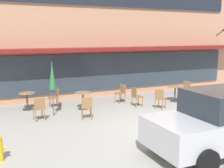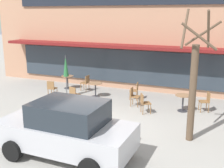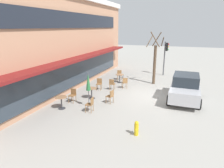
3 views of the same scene
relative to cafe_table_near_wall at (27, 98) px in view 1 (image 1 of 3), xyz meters
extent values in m
plane|color=#9E9B93|center=(4.17, -4.79, -0.52)|extent=(80.00, 80.00, 0.00)
cube|color=tan|center=(4.17, 5.21, 3.15)|extent=(19.98, 8.00, 7.33)
cube|color=maroon|center=(4.17, 0.66, 2.03)|extent=(16.98, 1.10, 0.16)
cube|color=#2D3842|center=(4.17, 1.15, 0.83)|extent=(15.98, 0.10, 1.90)
cylinder|color=#333338|center=(0.00, 0.00, -0.50)|extent=(0.44, 0.44, 0.03)
cylinder|color=#333338|center=(0.00, 0.00, -0.14)|extent=(0.07, 0.07, 0.70)
cylinder|color=#99704C|center=(0.00, 0.00, 0.23)|extent=(0.70, 0.70, 0.03)
cylinder|color=#333338|center=(6.87, -1.44, -0.50)|extent=(0.44, 0.44, 0.03)
cylinder|color=#333338|center=(6.87, -1.44, -0.14)|extent=(0.07, 0.07, 0.70)
cylinder|color=#99704C|center=(6.87, -1.44, 0.23)|extent=(0.70, 0.70, 0.03)
cylinder|color=#333338|center=(2.26, -0.92, -0.50)|extent=(0.44, 0.44, 0.03)
cylinder|color=#333338|center=(2.26, -0.92, -0.14)|extent=(0.07, 0.07, 0.70)
cylinder|color=#99704C|center=(2.26, -0.92, 0.23)|extent=(0.70, 0.70, 0.03)
cylinder|color=#4C4C51|center=(0.82, -1.44, 0.58)|extent=(0.04, 0.04, 2.20)
cone|color=#286B38|center=(0.82, -1.44, 1.13)|extent=(0.28, 0.28, 1.10)
cylinder|color=olive|center=(0.98, -0.21, -0.29)|extent=(0.04, 0.04, 0.45)
cylinder|color=olive|center=(0.99, 0.13, -0.29)|extent=(0.04, 0.04, 0.45)
cylinder|color=olive|center=(1.32, -0.22, -0.29)|extent=(0.04, 0.04, 0.45)
cylinder|color=olive|center=(1.33, 0.12, -0.29)|extent=(0.04, 0.04, 0.45)
cube|color=olive|center=(1.16, -0.04, -0.05)|extent=(0.41, 0.41, 0.04)
cube|color=olive|center=(1.33, -0.05, 0.17)|extent=(0.05, 0.40, 0.40)
cylinder|color=olive|center=(1.77, -2.19, -0.29)|extent=(0.04, 0.04, 0.45)
cylinder|color=olive|center=(2.10, -2.28, -0.29)|extent=(0.04, 0.04, 0.45)
cylinder|color=olive|center=(1.68, -2.52, -0.29)|extent=(0.04, 0.04, 0.45)
cylinder|color=olive|center=(2.01, -2.61, -0.29)|extent=(0.04, 0.04, 0.45)
cube|color=olive|center=(1.89, -2.40, -0.05)|extent=(0.49, 0.49, 0.04)
cube|color=olive|center=(1.85, -2.57, 0.17)|extent=(0.40, 0.14, 0.40)
cylinder|color=olive|center=(5.46, -2.10, -0.29)|extent=(0.04, 0.04, 0.45)
cylinder|color=olive|center=(5.64, -2.39, -0.29)|extent=(0.04, 0.04, 0.45)
cylinder|color=olive|center=(5.17, -2.28, -0.29)|extent=(0.04, 0.04, 0.45)
cylinder|color=olive|center=(5.35, -2.57, -0.29)|extent=(0.04, 0.04, 0.45)
cube|color=olive|center=(5.40, -2.33, -0.05)|extent=(0.55, 0.55, 0.04)
cube|color=olive|center=(5.25, -2.43, 0.17)|extent=(0.24, 0.36, 0.40)
cylinder|color=olive|center=(7.65, -1.33, -0.29)|extent=(0.04, 0.04, 0.45)
cylinder|color=olive|center=(7.53, -1.01, -0.29)|extent=(0.04, 0.04, 0.45)
cylinder|color=olive|center=(7.97, -1.22, -0.29)|extent=(0.04, 0.04, 0.45)
cylinder|color=olive|center=(7.85, -0.90, -0.29)|extent=(0.04, 0.04, 0.45)
cube|color=olive|center=(7.75, -1.11, -0.05)|extent=(0.51, 0.51, 0.04)
cube|color=olive|center=(7.92, -1.05, 0.17)|extent=(0.17, 0.39, 0.40)
cylinder|color=olive|center=(-0.02, -1.64, -0.29)|extent=(0.04, 0.04, 0.45)
cylinder|color=olive|center=(0.32, -1.61, -0.29)|extent=(0.04, 0.04, 0.45)
cylinder|color=olive|center=(0.02, -1.98, -0.29)|extent=(0.04, 0.04, 0.45)
cylinder|color=olive|center=(0.35, -1.95, -0.29)|extent=(0.04, 0.04, 0.45)
cube|color=olive|center=(0.17, -1.80, -0.05)|extent=(0.44, 0.44, 0.04)
cube|color=olive|center=(0.19, -1.98, 0.17)|extent=(0.40, 0.08, 0.40)
cylinder|color=olive|center=(4.13, -0.77, -0.29)|extent=(0.04, 0.04, 0.45)
cylinder|color=olive|center=(4.07, -0.44, -0.29)|extent=(0.04, 0.04, 0.45)
cylinder|color=olive|center=(4.46, -0.72, -0.29)|extent=(0.04, 0.04, 0.45)
cylinder|color=olive|center=(4.40, -0.38, -0.29)|extent=(0.04, 0.04, 0.45)
cube|color=olive|center=(4.27, -0.58, -0.05)|extent=(0.46, 0.46, 0.04)
cube|color=olive|center=(4.44, -0.55, 0.17)|extent=(0.11, 0.40, 0.40)
cylinder|color=olive|center=(4.83, -1.37, -0.29)|extent=(0.04, 0.04, 0.45)
cylinder|color=olive|center=(4.84, -1.71, -0.29)|extent=(0.04, 0.04, 0.45)
cylinder|color=olive|center=(4.49, -1.39, -0.29)|extent=(0.04, 0.04, 0.45)
cylinder|color=olive|center=(4.50, -1.73, -0.29)|extent=(0.04, 0.04, 0.45)
cube|color=olive|center=(4.67, -1.55, -0.05)|extent=(0.42, 0.42, 0.04)
cube|color=olive|center=(4.49, -1.56, 0.17)|extent=(0.06, 0.40, 0.40)
cube|color=#B7B7BC|center=(4.18, -6.96, 0.18)|extent=(4.22, 1.85, 0.76)
cylinder|color=black|center=(2.87, -7.84, -0.20)|extent=(0.64, 0.23, 0.64)
cylinder|color=black|center=(2.89, -6.04, -0.20)|extent=(0.64, 0.23, 0.64)
cylinder|color=gold|center=(-1.31, -5.00, -0.19)|extent=(0.10, 0.07, 0.07)
camera|label=1|loc=(-1.67, -12.43, 2.68)|focal=45.00mm
camera|label=2|loc=(8.55, -13.74, 3.78)|focal=45.00mm
camera|label=3|loc=(-9.52, -6.83, 4.30)|focal=32.00mm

